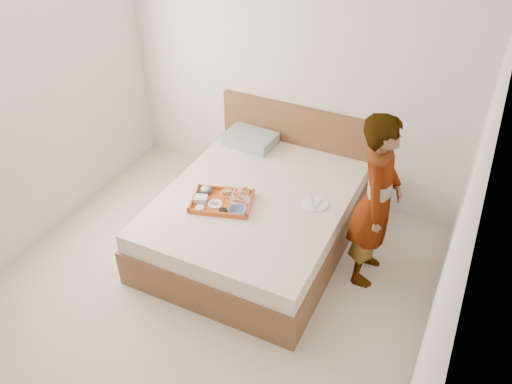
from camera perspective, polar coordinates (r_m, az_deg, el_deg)
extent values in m
cube|color=beige|center=(4.33, -7.27, -12.88)|extent=(3.50, 4.00, 0.01)
cube|color=silver|center=(5.00, 4.01, 13.34)|extent=(3.50, 0.01, 2.60)
cube|color=silver|center=(3.00, 20.44, -7.22)|extent=(0.01, 4.00, 2.60)
cube|color=brown|center=(4.71, -0.02, -2.94)|extent=(1.65, 2.00, 0.53)
cube|color=brown|center=(5.32, 4.57, 4.83)|extent=(1.65, 0.06, 0.95)
cube|color=#93A795|center=(5.24, -0.63, 5.87)|extent=(0.51, 0.37, 0.12)
cube|color=#BD4918|center=(4.45, -3.79, -1.04)|extent=(0.60, 0.50, 0.05)
cylinder|color=white|center=(4.47, -1.71, -0.85)|extent=(0.22, 0.22, 0.01)
imported|color=#151D42|center=(4.33, -2.02, -2.10)|extent=(0.18, 0.18, 0.04)
cylinder|color=black|center=(4.34, -3.64, -2.13)|extent=(0.09, 0.09, 0.03)
cylinder|color=white|center=(4.44, -4.54, -1.31)|extent=(0.16, 0.16, 0.01)
cylinder|color=orange|center=(4.54, -3.24, -0.22)|extent=(0.16, 0.16, 0.01)
imported|color=#151D42|center=(4.57, -5.59, 0.14)|extent=(0.14, 0.14, 0.04)
cube|color=silver|center=(4.47, -6.12, -0.77)|extent=(0.13, 0.12, 0.05)
cylinder|color=white|center=(4.39, -6.23, -1.78)|extent=(0.09, 0.09, 0.03)
cylinder|color=white|center=(4.48, 6.58, -1.27)|extent=(0.26, 0.26, 0.01)
imported|color=silver|center=(4.19, 13.13, -1.05)|extent=(0.41, 0.59, 1.54)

